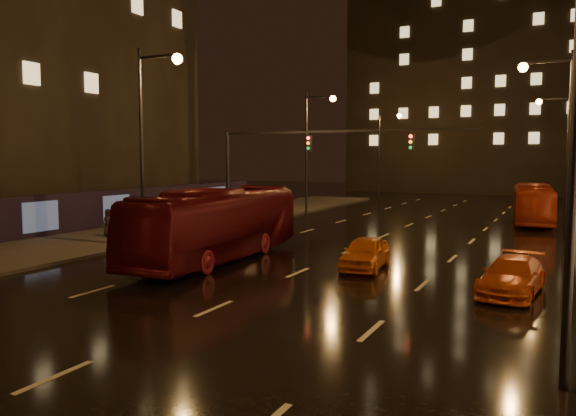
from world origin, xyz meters
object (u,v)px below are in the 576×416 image
at_px(bus_red, 218,224).
at_px(taxi_far, 512,276).
at_px(taxi_near, 365,253).
at_px(pedestrian_c, 109,223).
at_px(bus_curb, 533,204).

xyz_separation_m(bus_red, taxi_far, (12.50, -1.05, -1.00)).
relative_size(bus_red, taxi_near, 2.98).
height_order(bus_red, taxi_far, bus_red).
bearing_deg(pedestrian_c, bus_curb, -30.96).
distance_m(bus_curb, pedestrian_c, 28.44).
distance_m(bus_red, bus_curb, 24.81).
distance_m(taxi_near, pedestrian_c, 15.81).
relative_size(taxi_near, pedestrian_c, 2.47).
bearing_deg(bus_red, bus_curb, 57.67).
height_order(bus_curb, pedestrian_c, bus_curb).
height_order(bus_red, pedestrian_c, bus_red).
bearing_deg(bus_red, taxi_near, 4.77).
height_order(taxi_far, pedestrian_c, pedestrian_c).
bearing_deg(bus_red, pedestrian_c, 160.46).
height_order(bus_curb, taxi_near, bus_curb).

